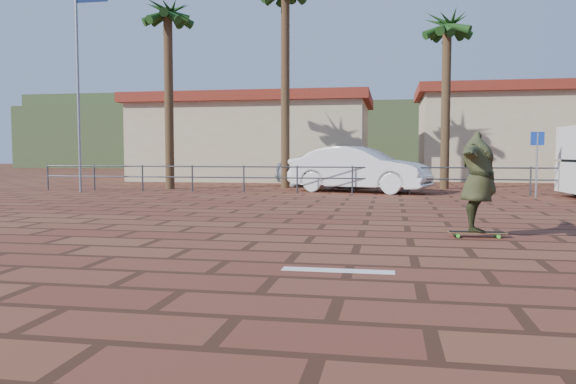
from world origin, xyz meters
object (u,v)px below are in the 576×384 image
object	(u,v)px
car_silver	(325,170)
skateboarder	(478,182)
longboard	(477,233)
car_white	(359,169)

from	to	relation	value
car_silver	skateboarder	bearing A→B (deg)	-142.78
longboard	car_silver	bearing A→B (deg)	104.00
car_silver	car_white	size ratio (longest dim) A/B	0.83
skateboarder	car_white	xyz separation A→B (m)	(-2.63, 11.00, -0.12)
longboard	car_white	bearing A→B (deg)	100.38
skateboarder	car_white	world-z (taller)	skateboarder
car_silver	car_white	bearing A→B (deg)	-130.39
longboard	skateboarder	world-z (taller)	skateboarder
longboard	car_silver	world-z (taller)	car_silver
longboard	skateboarder	distance (m)	0.89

